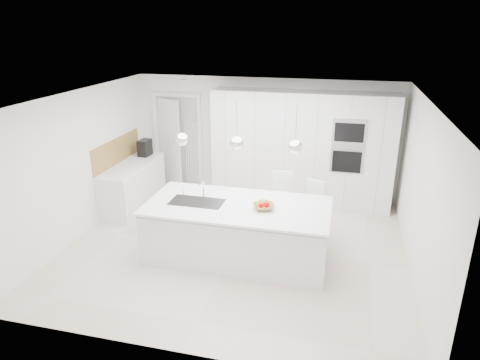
% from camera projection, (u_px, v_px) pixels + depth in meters
% --- Properties ---
extents(floor, '(5.50, 5.50, 0.00)m').
position_uv_depth(floor, '(236.00, 248.00, 7.16)').
color(floor, beige).
rests_on(floor, ground).
extents(wall_back, '(5.50, 0.00, 5.50)m').
position_uv_depth(wall_back, '(265.00, 138.00, 9.00)').
color(wall_back, white).
rests_on(wall_back, ground).
extents(wall_left, '(0.00, 5.00, 5.00)m').
position_uv_depth(wall_left, '(81.00, 164.00, 7.34)').
color(wall_left, white).
rests_on(wall_left, ground).
extents(ceiling, '(5.50, 5.50, 0.00)m').
position_uv_depth(ceiling, '(235.00, 98.00, 6.29)').
color(ceiling, white).
rests_on(ceiling, wall_back).
extents(tall_cabinets, '(3.60, 0.60, 2.30)m').
position_uv_depth(tall_cabinets, '(301.00, 149.00, 8.58)').
color(tall_cabinets, white).
rests_on(tall_cabinets, floor).
extents(oven_stack, '(0.62, 0.04, 1.05)m').
position_uv_depth(oven_stack, '(348.00, 147.00, 8.03)').
color(oven_stack, '#A5A5A8').
rests_on(oven_stack, tall_cabinets).
extents(doorway_frame, '(1.11, 0.08, 2.13)m').
position_uv_depth(doorway_frame, '(178.00, 143.00, 9.49)').
color(doorway_frame, white).
rests_on(doorway_frame, floor).
extents(hallway_door, '(0.76, 0.38, 2.00)m').
position_uv_depth(hallway_door, '(167.00, 144.00, 9.51)').
color(hallway_door, white).
rests_on(hallway_door, floor).
extents(radiator, '(0.32, 0.04, 1.40)m').
position_uv_depth(radiator, '(192.00, 152.00, 9.47)').
color(radiator, white).
rests_on(radiator, floor).
extents(left_base_cabinets, '(0.60, 1.80, 0.86)m').
position_uv_depth(left_base_cabinets, '(133.00, 186.00, 8.65)').
color(left_base_cabinets, white).
rests_on(left_base_cabinets, floor).
extents(left_worktop, '(0.62, 1.82, 0.04)m').
position_uv_depth(left_worktop, '(131.00, 165.00, 8.50)').
color(left_worktop, white).
rests_on(left_worktop, left_base_cabinets).
extents(oak_backsplash, '(0.02, 1.80, 0.50)m').
position_uv_depth(oak_backsplash, '(117.00, 151.00, 8.47)').
color(oak_backsplash, '#A57E3E').
rests_on(oak_backsplash, wall_left).
extents(island_base, '(2.80, 1.20, 0.86)m').
position_uv_depth(island_base, '(237.00, 233.00, 6.71)').
color(island_base, white).
rests_on(island_base, floor).
extents(island_worktop, '(2.84, 1.40, 0.04)m').
position_uv_depth(island_worktop, '(238.00, 206.00, 6.60)').
color(island_worktop, white).
rests_on(island_worktop, island_base).
extents(island_sink, '(0.84, 0.44, 0.18)m').
position_uv_depth(island_sink, '(197.00, 207.00, 6.72)').
color(island_sink, '#3F3F42').
rests_on(island_sink, island_worktop).
extents(island_tap, '(0.02, 0.02, 0.30)m').
position_uv_depth(island_tap, '(204.00, 189.00, 6.81)').
color(island_tap, white).
rests_on(island_tap, island_worktop).
extents(pendant_left, '(0.20, 0.20, 0.20)m').
position_uv_depth(pendant_left, '(182.00, 139.00, 6.39)').
color(pendant_left, white).
rests_on(pendant_left, ceiling).
extents(pendant_mid, '(0.20, 0.20, 0.20)m').
position_uv_depth(pendant_mid, '(237.00, 143.00, 6.20)').
color(pendant_mid, white).
rests_on(pendant_mid, ceiling).
extents(pendant_right, '(0.20, 0.20, 0.20)m').
position_uv_depth(pendant_right, '(295.00, 147.00, 6.01)').
color(pendant_right, white).
rests_on(pendant_right, ceiling).
extents(fruit_bowl, '(0.41, 0.41, 0.08)m').
position_uv_depth(fruit_bowl, '(264.00, 207.00, 6.43)').
color(fruit_bowl, '#A57E3E').
rests_on(fruit_bowl, island_worktop).
extents(espresso_machine, '(0.22, 0.33, 0.34)m').
position_uv_depth(espresso_machine, '(145.00, 148.00, 8.97)').
color(espresso_machine, black).
rests_on(espresso_machine, left_worktop).
extents(bar_stool_left, '(0.47, 0.58, 1.13)m').
position_uv_depth(bar_stool_left, '(280.00, 205.00, 7.41)').
color(bar_stool_left, white).
rests_on(bar_stool_left, floor).
extents(bar_stool_right, '(0.50, 0.57, 1.04)m').
position_uv_depth(bar_stool_right, '(314.00, 212.00, 7.26)').
color(bar_stool_right, white).
rests_on(bar_stool_right, floor).
extents(apple_a, '(0.08, 0.08, 0.08)m').
position_uv_depth(apple_a, '(261.00, 205.00, 6.40)').
color(apple_a, '#AE010A').
rests_on(apple_a, fruit_bowl).
extents(apple_b, '(0.09, 0.09, 0.09)m').
position_uv_depth(apple_b, '(267.00, 205.00, 6.41)').
color(apple_b, '#AE010A').
rests_on(apple_b, fruit_bowl).
extents(banana_bunch, '(0.23, 0.16, 0.20)m').
position_uv_depth(banana_bunch, '(263.00, 202.00, 6.40)').
color(banana_bunch, yellow).
rests_on(banana_bunch, fruit_bowl).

